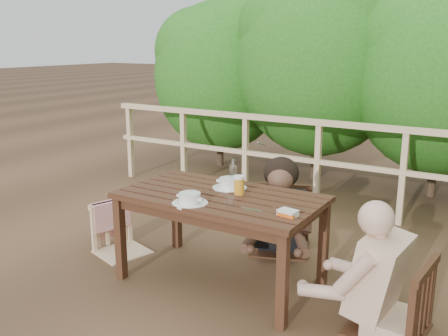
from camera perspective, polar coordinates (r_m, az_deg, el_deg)
The scene contains 15 objects.
ground at distance 4.02m, azimuth -0.38°, elevation -12.67°, with size 60.00×60.00×0.00m, color brown.
table at distance 3.88m, azimuth -0.39°, elevation -8.10°, with size 1.50×0.84×0.69m, color #351E11.
chair_left at distance 4.44m, azimuth -11.73°, elevation -4.54°, with size 0.41×0.41×0.83m, color tan.
chair_far at distance 4.44m, azimuth 6.54°, elevation -2.96°, with size 0.51×0.51×1.03m, color #351E11.
chair_right at distance 3.36m, azimuth 18.61°, elevation -10.02°, with size 0.48×0.48×0.97m, color #351E11.
woman at distance 4.41m, azimuth 6.70°, elevation -0.98°, with size 0.54×0.67×1.34m, color black, non-canonical shape.
diner_right at distance 3.27m, azimuth 19.42°, elevation -6.61°, with size 0.57×0.70×1.41m, color #D0AD8E, non-canonical shape.
railing at distance 5.55m, azimuth 10.60°, elevation 0.27°, with size 5.60×0.10×1.01m, color tan.
hedge_row at distance 6.42m, azimuth 18.63°, elevation 14.22°, with size 6.60×1.60×3.80m, color #215916, non-canonical shape.
soup_near at distance 3.57m, azimuth -3.90°, elevation -3.51°, with size 0.26×0.26×0.09m, color white.
soup_far at distance 3.92m, azimuth 0.63°, elevation -1.79°, with size 0.27×0.27×0.09m, color silver.
beer_glass at distance 3.75m, azimuth 1.74°, elevation -2.05°, with size 0.08×0.08×0.15m, color orange.
bottle at distance 3.89m, azimuth 1.05°, elevation -0.77°, with size 0.06×0.06×0.24m, color silver.
tumbler at distance 3.51m, azimuth 0.73°, elevation -3.87°, with size 0.06×0.06×0.07m, color silver.
butter_tub at distance 3.33m, azimuth 7.27°, elevation -5.20°, with size 0.13×0.09×0.05m, color silver.
Camera 1 is at (1.90, -3.04, 1.82)m, focal length 40.15 mm.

